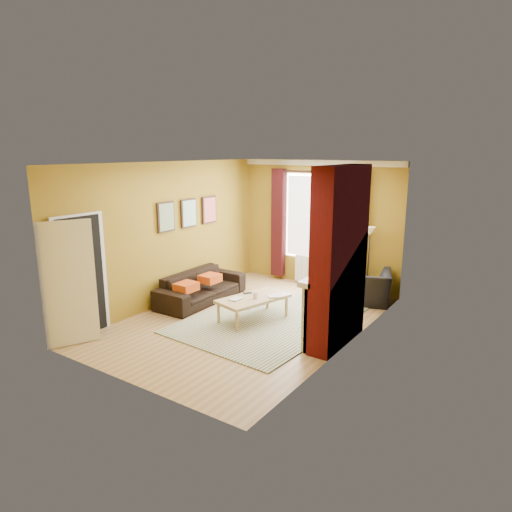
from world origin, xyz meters
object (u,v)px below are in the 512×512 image
(coffee_table, at_px, (253,300))
(wicker_stool, at_px, (317,285))
(sofa, at_px, (201,287))
(armchair, at_px, (363,287))
(floor_lamp, at_px, (369,243))

(coffee_table, bearing_deg, wicker_stool, 96.45)
(coffee_table, bearing_deg, sofa, -176.02)
(coffee_table, relative_size, wicker_stool, 3.15)
(armchair, distance_m, floor_lamp, 0.89)
(wicker_stool, height_order, floor_lamp, floor_lamp)
(sofa, distance_m, coffee_table, 1.51)
(armchair, height_order, coffee_table, armchair)
(coffee_table, height_order, floor_lamp, floor_lamp)
(coffee_table, height_order, wicker_stool, wicker_stool)
(wicker_stool, bearing_deg, armchair, 4.41)
(armchair, bearing_deg, wicker_stool, -15.86)
(wicker_stool, bearing_deg, coffee_table, -98.66)
(coffee_table, bearing_deg, floor_lamp, 75.49)
(wicker_stool, relative_size, floor_lamp, 0.30)
(coffee_table, xyz_separation_m, wicker_stool, (0.30, 1.95, -0.16))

